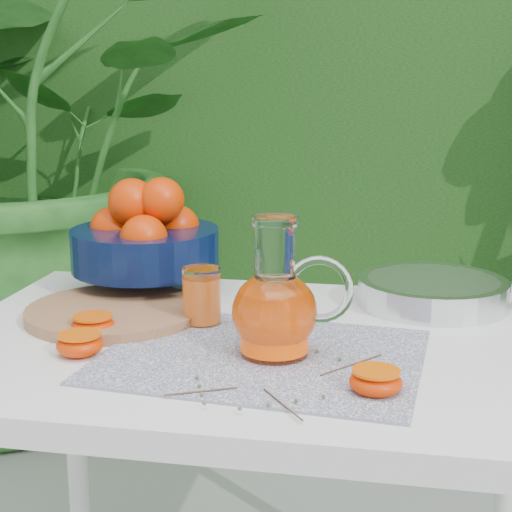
% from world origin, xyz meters
% --- Properties ---
extents(hedge_backdrop, '(8.00, 1.65, 2.50)m').
position_xyz_m(hedge_backdrop, '(0.06, 2.06, 1.19)').
color(hedge_backdrop, '#144615').
rests_on(hedge_backdrop, ground).
extents(potted_plant_left, '(2.51, 2.51, 1.93)m').
position_xyz_m(potted_plant_left, '(-0.97, 1.26, 0.97)').
color(potted_plant_left, '#24591E').
rests_on(potted_plant_left, ground).
extents(white_table, '(1.00, 0.70, 0.75)m').
position_xyz_m(white_table, '(0.08, -0.05, 0.67)').
color(white_table, white).
rests_on(white_table, ground).
extents(placemat, '(0.50, 0.40, 0.00)m').
position_xyz_m(placemat, '(0.11, -0.14, 0.75)').
color(placemat, '#0D104A').
rests_on(placemat, white_table).
extents(cutting_board, '(0.32, 0.32, 0.02)m').
position_xyz_m(cutting_board, '(-0.18, 0.01, 0.76)').
color(cutting_board, '#A9714C').
rests_on(cutting_board, white_table).
extents(fruit_bowl, '(0.35, 0.35, 0.22)m').
position_xyz_m(fruit_bowl, '(-0.18, 0.18, 0.85)').
color(fruit_bowl, black).
rests_on(fruit_bowl, white_table).
extents(juice_pitcher, '(0.18, 0.13, 0.21)m').
position_xyz_m(juice_pitcher, '(0.13, -0.13, 0.83)').
color(juice_pitcher, white).
rests_on(juice_pitcher, white_table).
extents(juice_tumbler, '(0.07, 0.07, 0.09)m').
position_xyz_m(juice_tumbler, '(-0.02, -0.00, 0.80)').
color(juice_tumbler, white).
rests_on(juice_tumbler, white_table).
extents(saute_pan, '(0.48, 0.28, 0.05)m').
position_xyz_m(saute_pan, '(0.37, 0.19, 0.78)').
color(saute_pan, silver).
rests_on(saute_pan, white_table).
extents(orange_halves, '(0.53, 0.23, 0.03)m').
position_xyz_m(orange_halves, '(-0.02, -0.17, 0.77)').
color(orange_halves, red).
rests_on(orange_halves, white_table).
extents(thyme_sprigs, '(0.29, 0.25, 0.01)m').
position_xyz_m(thyme_sprigs, '(0.16, -0.25, 0.76)').
color(thyme_sprigs, '#4F3424').
rests_on(thyme_sprigs, white_table).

